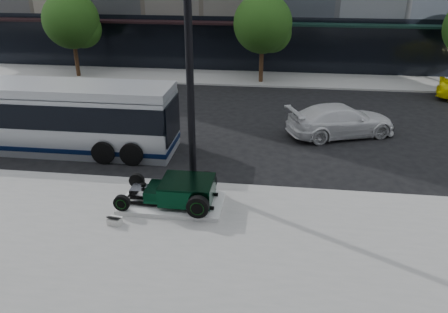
# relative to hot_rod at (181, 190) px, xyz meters

# --- Properties ---
(ground) EXTENTS (120.00, 120.00, 0.00)m
(ground) POSITION_rel_hot_rod_xyz_m (0.77, 3.79, -0.70)
(ground) COLOR black
(ground) RESTS_ON ground
(sidewalk_far) EXTENTS (70.00, 4.00, 0.12)m
(sidewalk_far) POSITION_rel_hot_rod_xyz_m (0.77, 17.79, -0.64)
(sidewalk_far) COLOR gray
(sidewalk_far) RESTS_ON ground
(street_trees) EXTENTS (29.80, 3.80, 5.70)m
(street_trees) POSITION_rel_hot_rod_xyz_m (1.91, 16.87, 3.07)
(street_trees) COLOR black
(street_trees) RESTS_ON sidewalk_far
(display_plinth) EXTENTS (3.40, 1.80, 0.15)m
(display_plinth) POSITION_rel_hot_rod_xyz_m (-0.33, -0.00, -0.50)
(display_plinth) COLOR silver
(display_plinth) RESTS_ON sidewalk_near
(hot_rod) EXTENTS (3.22, 2.00, 0.81)m
(hot_rod) POSITION_rel_hot_rod_xyz_m (0.00, 0.00, 0.00)
(hot_rod) COLOR black
(hot_rod) RESTS_ON display_plinth
(info_plaque) EXTENTS (0.44, 0.35, 0.31)m
(info_plaque) POSITION_rel_hot_rod_xyz_m (-1.84, -1.37, -0.45)
(info_plaque) COLOR silver
(info_plaque) RESTS_ON sidewalk_near
(lamppost) EXTENTS (0.46, 0.46, 8.44)m
(lamppost) POSITION_rel_hot_rod_xyz_m (0.13, 1.35, 3.32)
(lamppost) COLOR black
(lamppost) RESTS_ON sidewalk_near
(transit_bus) EXTENTS (12.12, 2.88, 2.92)m
(transit_bus) POSITION_rel_hot_rod_xyz_m (-7.33, 4.42, 0.79)
(transit_bus) COLOR #B1B6BC
(transit_bus) RESTS_ON ground
(white_sedan) EXTENTS (5.55, 3.79, 1.49)m
(white_sedan) POSITION_rel_hot_rod_xyz_m (6.03, 7.61, 0.05)
(white_sedan) COLOR silver
(white_sedan) RESTS_ON ground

